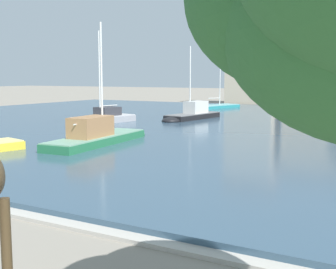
{
  "coord_description": "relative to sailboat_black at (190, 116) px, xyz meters",
  "views": [
    {
      "loc": [
        9.15,
        -1.84,
        4.2
      ],
      "look_at": [
        1.47,
        11.72,
        2.2
      ],
      "focal_mm": 48.34,
      "sensor_mm": 36.0,
      "label": 1
    }
  ],
  "objects": [
    {
      "name": "sailboat_green",
      "position": [
        2.17,
        -15.96,
        0.0
      ],
      "size": [
        2.66,
        9.29,
        7.32
      ],
      "color": "#236B42",
      "rests_on": "ground"
    },
    {
      "name": "sailboat_teal",
      "position": [
        -3.62,
        15.65,
        -0.25
      ],
      "size": [
        4.18,
        7.44,
        5.99
      ],
      "color": "teal",
      "rests_on": "ground"
    },
    {
      "name": "quay_edge_coping",
      "position": [
        9.5,
        -27.8,
        -0.56
      ],
      "size": [
        79.83,
        0.5,
        0.12
      ],
      "primitive_type": "cube",
      "color": "#ADA89E",
      "rests_on": "ground"
    },
    {
      "name": "townhouse_tall_gabled",
      "position": [
        5.44,
        29.45,
        4.85
      ],
      "size": [
        8.09,
        8.01,
        10.9
      ],
      "color": "tan",
      "rests_on": "ground"
    },
    {
      "name": "harbor_water",
      "position": [
        9.5,
        -1.74,
        -0.47
      ],
      "size": [
        79.83,
        51.61,
        0.3
      ],
      "primitive_type": "cube",
      "color": "#334C60",
      "rests_on": "ground"
    },
    {
      "name": "sailboat_black",
      "position": [
        0.0,
        0.0,
        0.0
      ],
      "size": [
        2.79,
        7.75,
        6.93
      ],
      "color": "black",
      "rests_on": "ground"
    },
    {
      "name": "sailboat_grey",
      "position": [
        -5.16,
        -6.76,
        -0.05
      ],
      "size": [
        3.22,
        6.72,
        7.97
      ],
      "color": "#939399",
      "rests_on": "ground"
    },
    {
      "name": "townhouse_wide_warehouse",
      "position": [
        -3.17,
        26.76,
        5.78
      ],
      "size": [
        7.16,
        5.19,
        12.76
      ],
      "color": "#C6B293",
      "rests_on": "ground"
    }
  ]
}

